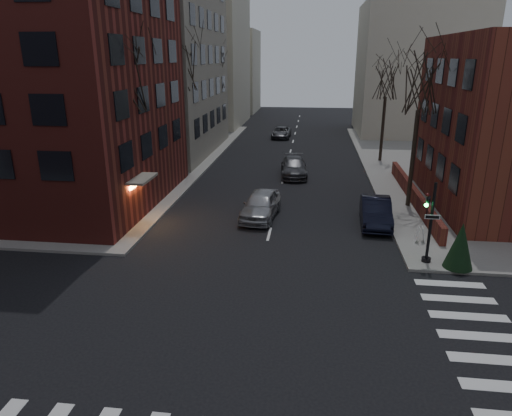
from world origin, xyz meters
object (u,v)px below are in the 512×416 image
at_px(tree_right_a, 421,84).
at_px(car_lane_far, 281,132).
at_px(streetlamp_near, 176,130).
at_px(tree_right_b, 387,80).
at_px(tree_left_c, 215,71).
at_px(car_lane_silver, 261,205).
at_px(parked_sedan, 376,212).
at_px(tree_left_a, 122,78).
at_px(sandwich_board, 420,234).
at_px(evergreen_shrub, 460,245).
at_px(traffic_signal, 429,228).
at_px(car_lane_gray, 294,167).
at_px(tree_left_b, 180,66).
at_px(streetlamp_far, 225,104).

relative_size(tree_right_a, car_lane_far, 2.05).
relative_size(tree_right_a, streetlamp_near, 1.55).
bearing_deg(streetlamp_near, tree_right_b, 30.47).
bearing_deg(tree_left_c, streetlamp_near, -88.09).
bearing_deg(car_lane_silver, tree_left_c, 113.64).
xyz_separation_m(tree_right_a, parked_sedan, (-2.60, -3.60, -7.22)).
distance_m(tree_left_a, streetlamp_near, 9.07).
bearing_deg(sandwich_board, tree_left_a, 175.90).
xyz_separation_m(car_lane_silver, evergreen_shrub, (10.13, -6.27, 0.43)).
distance_m(traffic_signal, tree_right_a, 10.92).
xyz_separation_m(traffic_signal, tree_left_a, (-16.74, 5.01, 6.56)).
xyz_separation_m(tree_left_a, sandwich_board, (17.02, -2.46, -7.89)).
relative_size(traffic_signal, car_lane_silver, 0.80).
xyz_separation_m(car_lane_gray, evergreen_shrub, (8.53, -17.04, 0.51)).
relative_size(tree_left_b, car_lane_silver, 2.17).
height_order(traffic_signal, parked_sedan, traffic_signal).
bearing_deg(traffic_signal, streetlamp_far, 116.06).
bearing_deg(parked_sedan, streetlamp_far, 120.53).
bearing_deg(parked_sedan, tree_right_a, 57.14).
bearing_deg(tree_left_b, sandwich_board, -40.36).
height_order(traffic_signal, car_lane_silver, traffic_signal).
bearing_deg(car_lane_gray, sandwich_board, -66.59).
height_order(tree_right_a, car_lane_far, tree_right_a).
height_order(tree_right_b, evergreen_shrub, tree_right_b).
distance_m(tree_right_b, car_lane_gray, 12.34).
height_order(car_lane_gray, evergreen_shrub, evergreen_shrub).
bearing_deg(evergreen_shrub, car_lane_silver, 148.23).
bearing_deg(streetlamp_near, tree_left_b, 98.53).
relative_size(streetlamp_far, car_lane_gray, 1.19).
xyz_separation_m(tree_left_a, evergreen_shrub, (18.13, -5.50, -7.20)).
bearing_deg(traffic_signal, tree_left_a, 163.35).
bearing_deg(traffic_signal, tree_right_b, 87.85).
height_order(tree_right_b, streetlamp_far, tree_right_b).
xyz_separation_m(tree_right_a, streetlamp_near, (-17.00, 4.00, -3.79)).
distance_m(tree_right_a, car_lane_far, 29.27).
bearing_deg(evergreen_shrub, sandwich_board, 110.07).
bearing_deg(tree_left_b, streetlamp_near, -81.47).
xyz_separation_m(tree_right_b, streetlamp_near, (-17.00, -10.00, -3.35)).
distance_m(traffic_signal, parked_sedan, 5.78).
xyz_separation_m(streetlamp_far, sandwich_board, (16.42, -30.46, -3.66)).
relative_size(streetlamp_near, car_lane_far, 1.32).
bearing_deg(sandwich_board, car_lane_far, 110.76).
relative_size(tree_left_c, car_lane_far, 2.05).
height_order(tree_left_b, car_lane_silver, tree_left_b).
bearing_deg(streetlamp_far, tree_right_a, -54.69).
xyz_separation_m(tree_left_b, evergreen_shrub, (18.13, -17.50, -7.64)).
bearing_deg(traffic_signal, car_lane_gray, 113.34).
relative_size(car_lane_gray, sandwich_board, 6.19).
bearing_deg(evergreen_shrub, traffic_signal, 160.38).
xyz_separation_m(parked_sedan, car_lane_far, (-7.79, 29.96, -0.15)).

